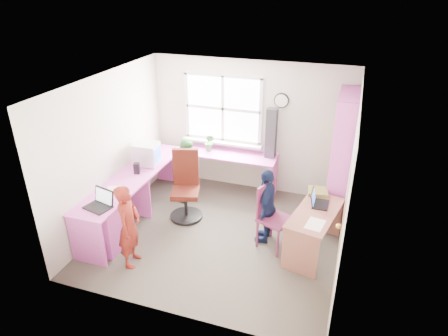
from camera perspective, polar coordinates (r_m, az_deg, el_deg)
name	(u,v)px	position (r m, az deg, el deg)	size (l,w,h in m)	color
room	(221,162)	(5.80, -0.38, 0.84)	(3.64, 3.44, 2.44)	#423B34
l_desk	(133,205)	(6.37, -12.83, -5.18)	(2.38, 2.95, 0.75)	#F562D4
right_desk	(314,223)	(5.88, 12.80, -7.66)	(0.76, 1.25, 0.67)	#9A5D4D
bookshelf	(341,161)	(6.62, 16.33, 1.00)	(0.30, 1.02, 2.10)	#F562D4
swivel_chair	(186,189)	(6.60, -5.47, -3.02)	(0.67, 0.67, 1.16)	black
wooden_chair	(271,214)	(5.89, 6.80, -6.51)	(0.56, 0.56, 0.99)	#78284D
crt_monitor	(147,154)	(6.87, -10.97, 1.99)	(0.42, 0.38, 0.38)	silver
laptop_left	(100,203)	(5.85, -17.24, -4.76)	(0.42, 0.37, 0.24)	black
laptop_right	(318,201)	(5.94, 13.22, -4.67)	(0.26, 0.31, 0.21)	black
speaker_a	(137,168)	(6.63, -12.36, -0.03)	(0.12, 0.12, 0.18)	black
speaker_b	(153,153)	(7.14, -10.14, 2.07)	(0.11, 0.11, 0.18)	black
cd_tower	(271,133)	(6.99, 6.76, 4.97)	(0.18, 0.16, 0.89)	black
game_box	(318,192)	(6.24, 13.27, -3.30)	(0.32, 0.32, 0.06)	red
paper_a	(113,190)	(6.23, -15.52, -3.11)	(0.31, 0.35, 0.00)	white
paper_b	(315,224)	(5.51, 12.89, -7.84)	(0.27, 0.35, 0.00)	white
potted_plant	(209,143)	(7.29, -2.09, 3.64)	(0.18, 0.15, 0.33)	#357D32
person_red	(129,226)	(5.60, -13.43, -8.08)	(0.45, 0.29, 1.22)	maroon
person_green	(189,169)	(7.10, -5.05, -0.18)	(0.55, 0.43, 1.13)	#307934
person_navy	(266,206)	(5.97, 6.08, -5.36)	(0.69, 0.29, 1.19)	#141E40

